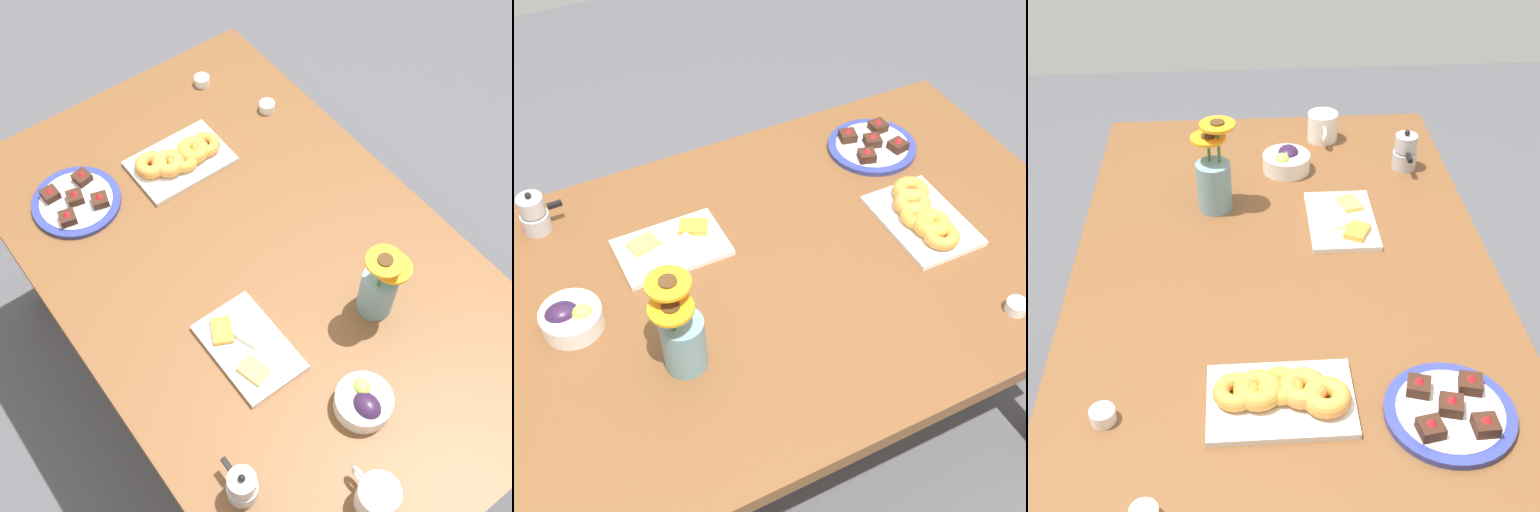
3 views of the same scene
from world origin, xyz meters
The scene contains 10 objects.
ground_plane centered at (0.00, 0.00, 0.00)m, with size 6.00×6.00×0.00m, color #4C4C51.
dining_table centered at (0.00, 0.00, 0.65)m, with size 1.60×1.00×0.74m.
coffee_mug centered at (-0.64, 0.16, 0.78)m, with size 0.13×0.09×0.09m.
grape_bowl centered at (-0.46, 0.04, 0.77)m, with size 0.13×0.13×0.07m.
cheese_platter centered at (-0.18, 0.16, 0.75)m, with size 0.26×0.17×0.03m.
croissant_platter centered at (0.41, -0.03, 0.76)m, with size 0.19×0.28×0.05m.
jam_cup_berry centered at (0.43, -0.36, 0.76)m, with size 0.05×0.05×0.03m.
dessert_plate centered at (0.46, 0.28, 0.75)m, with size 0.25×0.25×0.05m.
flower_vase centered at (-0.28, -0.16, 0.83)m, with size 0.11×0.12×0.25m.
moka_pot centered at (-0.45, 0.38, 0.79)m, with size 0.11×0.07×0.12m.
Camera 3 is at (1.32, -0.09, 1.78)m, focal length 50.00 mm.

